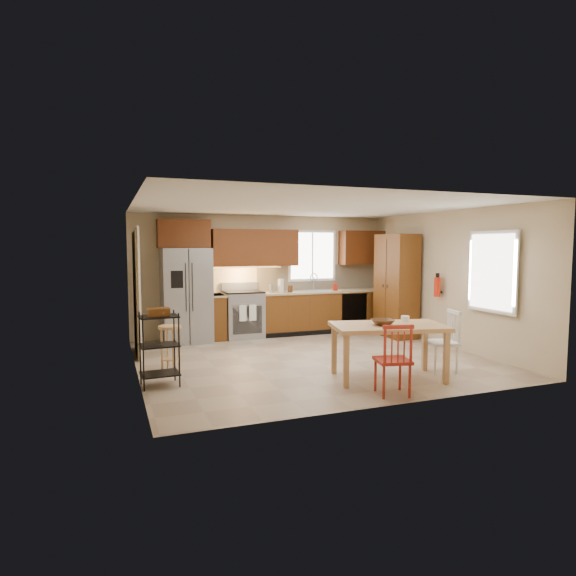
% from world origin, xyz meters
% --- Properties ---
extents(floor, '(5.50, 5.50, 0.00)m').
position_xyz_m(floor, '(0.00, 0.00, 0.00)').
color(floor, '#9E896F').
rests_on(floor, ground).
extents(ceiling, '(5.50, 5.00, 0.02)m').
position_xyz_m(ceiling, '(0.00, 0.00, 2.50)').
color(ceiling, silver).
rests_on(ceiling, ground).
extents(wall_back, '(5.50, 0.02, 2.50)m').
position_xyz_m(wall_back, '(0.00, 2.50, 1.25)').
color(wall_back, '#CCB793').
rests_on(wall_back, ground).
extents(wall_front, '(5.50, 0.02, 2.50)m').
position_xyz_m(wall_front, '(0.00, -2.50, 1.25)').
color(wall_front, '#CCB793').
rests_on(wall_front, ground).
extents(wall_left, '(0.02, 5.00, 2.50)m').
position_xyz_m(wall_left, '(-2.75, 0.00, 1.25)').
color(wall_left, '#CCB793').
rests_on(wall_left, ground).
extents(wall_right, '(0.02, 5.00, 2.50)m').
position_xyz_m(wall_right, '(2.75, 0.00, 1.25)').
color(wall_right, '#CCB793').
rests_on(wall_right, ground).
extents(refrigerator, '(0.92, 0.75, 1.82)m').
position_xyz_m(refrigerator, '(-1.70, 2.12, 0.91)').
color(refrigerator, gray).
rests_on(refrigerator, floor).
extents(range_stove, '(0.76, 0.63, 0.92)m').
position_xyz_m(range_stove, '(-0.55, 2.19, 0.46)').
color(range_stove, gray).
rests_on(range_stove, floor).
extents(base_cabinet_narrow, '(0.30, 0.60, 0.90)m').
position_xyz_m(base_cabinet_narrow, '(-1.10, 2.20, 0.45)').
color(base_cabinet_narrow, '#603511').
rests_on(base_cabinet_narrow, floor).
extents(base_cabinet_run, '(2.92, 0.60, 0.90)m').
position_xyz_m(base_cabinet_run, '(1.29, 2.20, 0.45)').
color(base_cabinet_run, '#603511').
rests_on(base_cabinet_run, floor).
extents(dishwasher, '(0.60, 0.02, 0.78)m').
position_xyz_m(dishwasher, '(1.85, 1.91, 0.45)').
color(dishwasher, black).
rests_on(dishwasher, floor).
extents(backsplash, '(2.92, 0.03, 0.55)m').
position_xyz_m(backsplash, '(1.29, 2.48, 1.18)').
color(backsplash, beige).
rests_on(backsplash, wall_back).
extents(upper_over_fridge, '(1.00, 0.35, 0.55)m').
position_xyz_m(upper_over_fridge, '(-1.70, 2.33, 2.10)').
color(upper_over_fridge, '#57250E').
rests_on(upper_over_fridge, wall_back).
extents(upper_left_block, '(1.80, 0.35, 0.75)m').
position_xyz_m(upper_left_block, '(-0.25, 2.33, 1.83)').
color(upper_left_block, '#57250E').
rests_on(upper_left_block, wall_back).
extents(upper_right_block, '(1.00, 0.35, 0.75)m').
position_xyz_m(upper_right_block, '(2.25, 2.33, 1.83)').
color(upper_right_block, '#57250E').
rests_on(upper_right_block, wall_back).
extents(window_back, '(1.12, 0.04, 1.12)m').
position_xyz_m(window_back, '(1.10, 2.48, 1.65)').
color(window_back, white).
rests_on(window_back, wall_back).
extents(sink, '(0.62, 0.46, 0.16)m').
position_xyz_m(sink, '(1.10, 2.20, 0.86)').
color(sink, gray).
rests_on(sink, base_cabinet_run).
extents(undercab_glow, '(1.60, 0.30, 0.01)m').
position_xyz_m(undercab_glow, '(-0.55, 2.30, 1.43)').
color(undercab_glow, '#FFBF66').
rests_on(undercab_glow, wall_back).
extents(soap_bottle, '(0.09, 0.09, 0.19)m').
position_xyz_m(soap_bottle, '(1.48, 2.10, 1.00)').
color(soap_bottle, red).
rests_on(soap_bottle, base_cabinet_run).
extents(paper_towel, '(0.12, 0.12, 0.28)m').
position_xyz_m(paper_towel, '(0.25, 2.15, 1.04)').
color(paper_towel, white).
rests_on(paper_towel, base_cabinet_run).
extents(canister_steel, '(0.11, 0.11, 0.18)m').
position_xyz_m(canister_steel, '(0.05, 2.15, 0.99)').
color(canister_steel, gray).
rests_on(canister_steel, base_cabinet_run).
extents(canister_wood, '(0.10, 0.10, 0.14)m').
position_xyz_m(canister_wood, '(0.45, 2.12, 0.97)').
color(canister_wood, '#492913').
rests_on(canister_wood, base_cabinet_run).
extents(pantry, '(0.50, 0.95, 2.10)m').
position_xyz_m(pantry, '(2.43, 1.20, 1.05)').
color(pantry, '#603511').
rests_on(pantry, floor).
extents(fire_extinguisher, '(0.12, 0.12, 0.36)m').
position_xyz_m(fire_extinguisher, '(2.63, 0.15, 1.10)').
color(fire_extinguisher, red).
rests_on(fire_extinguisher, wall_right).
extents(window_right, '(0.04, 1.02, 1.32)m').
position_xyz_m(window_right, '(2.68, -1.15, 1.45)').
color(window_right, white).
rests_on(window_right, wall_right).
extents(doorway, '(0.04, 0.95, 2.10)m').
position_xyz_m(doorway, '(-2.67, 1.30, 1.05)').
color(doorway, '#8C7A59').
rests_on(doorway, wall_left).
extents(dining_table, '(1.70, 1.20, 0.75)m').
position_xyz_m(dining_table, '(0.54, -1.50, 0.38)').
color(dining_table, tan).
rests_on(dining_table, floor).
extents(chair_red, '(0.51, 0.51, 0.91)m').
position_xyz_m(chair_red, '(0.19, -2.15, 0.45)').
color(chair_red, '#A42719').
rests_on(chair_red, floor).
extents(chair_white, '(0.51, 0.51, 0.91)m').
position_xyz_m(chair_white, '(1.49, -1.45, 0.45)').
color(chair_white, white).
rests_on(chair_white, floor).
extents(table_bowl, '(0.38, 0.38, 0.08)m').
position_xyz_m(table_bowl, '(0.44, -1.50, 0.76)').
color(table_bowl, '#492913').
rests_on(table_bowl, dining_table).
extents(table_jar, '(0.13, 0.13, 0.13)m').
position_xyz_m(table_jar, '(0.87, -1.40, 0.79)').
color(table_jar, white).
rests_on(table_jar, dining_table).
extents(bar_stool, '(0.41, 0.41, 0.69)m').
position_xyz_m(bar_stool, '(-2.28, -0.05, 0.35)').
color(bar_stool, tan).
rests_on(bar_stool, floor).
extents(utility_cart, '(0.51, 0.41, 0.99)m').
position_xyz_m(utility_cart, '(-2.50, -0.72, 0.49)').
color(utility_cart, black).
rests_on(utility_cart, floor).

